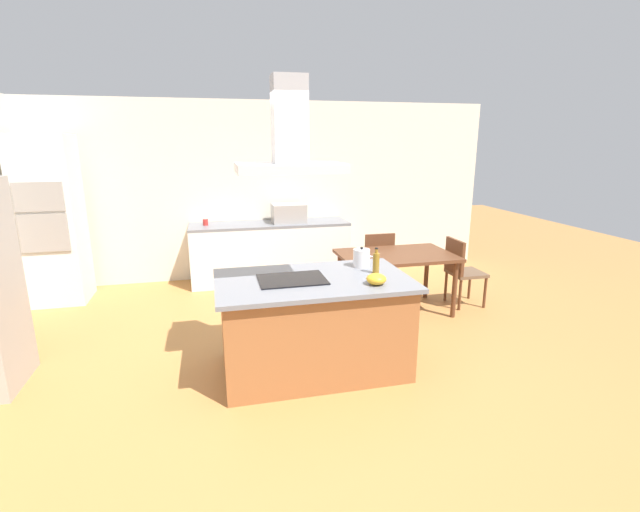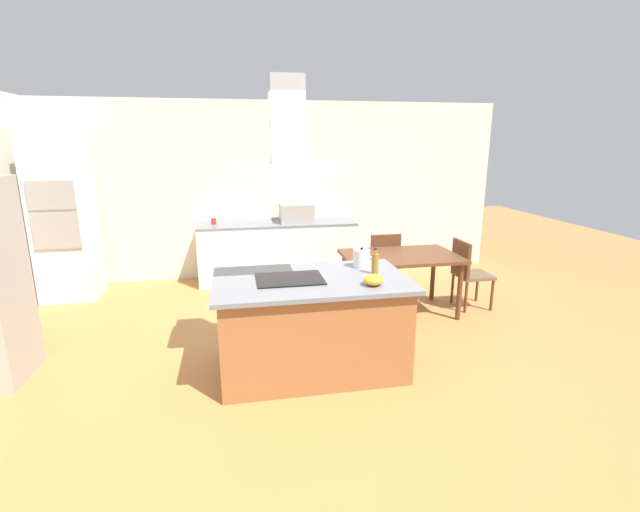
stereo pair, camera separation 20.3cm
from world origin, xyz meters
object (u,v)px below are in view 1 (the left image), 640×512
at_px(wall_oven_stack, 52,220).
at_px(range_hood, 290,142).
at_px(mixing_bowl, 376,279).
at_px(dining_table, 396,260).
at_px(cooktop, 292,279).
at_px(olive_oil_bottle, 376,263).
at_px(coffee_mug_red, 205,222).
at_px(countertop_microwave, 289,213).
at_px(chair_at_right_end, 461,268).
at_px(tea_kettle, 362,258).
at_px(chair_facing_back_wall, 377,259).

distance_m(wall_oven_stack, range_hood, 3.91).
bearing_deg(mixing_bowl, dining_table, 60.91).
distance_m(cooktop, range_hood, 1.20).
xyz_separation_m(olive_oil_bottle, coffee_mug_red, (-1.57, 2.91, -0.06)).
relative_size(countertop_microwave, wall_oven_stack, 0.23).
relative_size(countertop_microwave, chair_at_right_end, 0.56).
bearing_deg(coffee_mug_red, mixing_bowl, -65.76).
height_order(mixing_bowl, countertop_microwave, countertop_microwave).
distance_m(coffee_mug_red, wall_oven_stack, 1.97).
bearing_deg(wall_oven_stack, tea_kettle, -34.54).
bearing_deg(range_hood, coffee_mug_red, 104.60).
bearing_deg(wall_oven_stack, range_hood, -44.38).
relative_size(cooktop, wall_oven_stack, 0.27).
bearing_deg(tea_kettle, dining_table, 50.34).
xyz_separation_m(tea_kettle, range_hood, (-0.75, -0.27, 1.11)).
bearing_deg(cooktop, countertop_microwave, 80.69).
bearing_deg(range_hood, mixing_bowl, -23.30).
height_order(countertop_microwave, chair_facing_back_wall, countertop_microwave).
relative_size(cooktop, dining_table, 0.43).
relative_size(olive_oil_bottle, wall_oven_stack, 0.11).
bearing_deg(mixing_bowl, cooktop, 156.70).
height_order(tea_kettle, chair_at_right_end, tea_kettle).
xyz_separation_m(tea_kettle, mixing_bowl, (-0.06, -0.57, -0.04)).
bearing_deg(countertop_microwave, range_hood, -99.31).
distance_m(tea_kettle, mixing_bowl, 0.57).
bearing_deg(olive_oil_bottle, dining_table, 58.72).
distance_m(cooktop, chair_facing_back_wall, 2.45).
xyz_separation_m(countertop_microwave, chair_at_right_end, (1.97, -1.67, -0.53)).
height_order(coffee_mug_red, wall_oven_stack, wall_oven_stack).
bearing_deg(chair_facing_back_wall, tea_kettle, -115.92).
bearing_deg(chair_at_right_end, mixing_bowl, -139.30).
distance_m(countertop_microwave, chair_at_right_end, 2.64).
bearing_deg(cooktop, chair_at_right_end, 26.37).
bearing_deg(mixing_bowl, chair_facing_back_wall, 68.88).
height_order(countertop_microwave, coffee_mug_red, countertop_microwave).
bearing_deg(range_hood, countertop_microwave, 80.69).
height_order(olive_oil_bottle, chair_at_right_end, olive_oil_bottle).
distance_m(tea_kettle, chair_facing_back_wall, 1.85).
bearing_deg(olive_oil_bottle, chair_facing_back_wall, 68.70).
relative_size(olive_oil_bottle, coffee_mug_red, 2.74).
xyz_separation_m(coffee_mug_red, chair_facing_back_wall, (2.29, -1.05, -0.44)).
height_order(mixing_bowl, dining_table, mixing_bowl).
relative_size(mixing_bowl, countertop_microwave, 0.35).
height_order(cooktop, chair_at_right_end, cooktop).
height_order(dining_table, chair_at_right_end, chair_at_right_end).
distance_m(wall_oven_stack, dining_table, 4.49).
xyz_separation_m(countertop_microwave, dining_table, (1.06, -1.67, -0.37)).
bearing_deg(mixing_bowl, countertop_microwave, 93.93).
height_order(chair_facing_back_wall, chair_at_right_end, same).
bearing_deg(chair_facing_back_wall, cooktop, -129.18).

